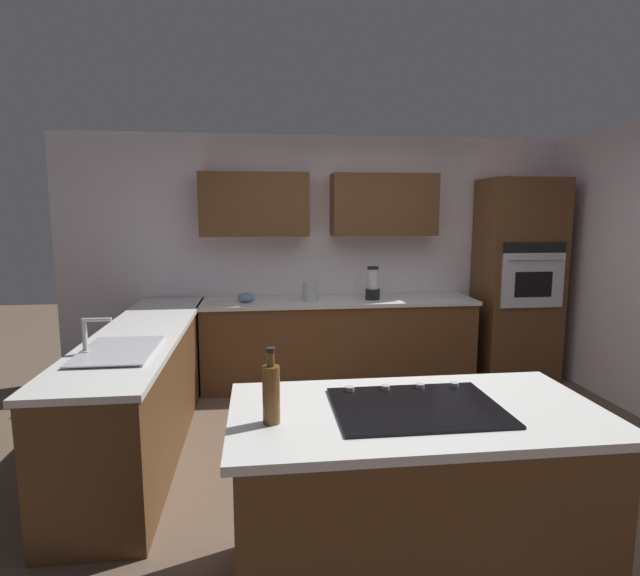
{
  "coord_description": "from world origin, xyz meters",
  "views": [
    {
      "loc": [
        0.91,
        3.39,
        1.79
      ],
      "look_at": [
        0.39,
        -0.92,
        1.14
      ],
      "focal_mm": 28.38,
      "sensor_mm": 36.0,
      "label": 1
    }
  ],
  "objects_px": {
    "blender": "(373,285)",
    "kettle": "(310,291)",
    "oil_bottle": "(271,392)",
    "sink_unit": "(117,350)",
    "wall_oven": "(517,280)",
    "cooktop": "(416,406)",
    "mixing_bowl": "(246,297)"
  },
  "relations": [
    {
      "from": "wall_oven",
      "to": "kettle",
      "type": "xyz_separation_m",
      "value": [
        2.25,
        0.04,
        -0.07
      ]
    },
    {
      "from": "cooktop",
      "to": "oil_bottle",
      "type": "xyz_separation_m",
      "value": [
        0.67,
        0.09,
        0.13
      ]
    },
    {
      "from": "blender",
      "to": "kettle",
      "type": "bearing_deg",
      "value": 0.0
    },
    {
      "from": "wall_oven",
      "to": "blender",
      "type": "relative_size",
      "value": 6.28
    },
    {
      "from": "oil_bottle",
      "to": "mixing_bowl",
      "type": "bearing_deg",
      "value": -86.57
    },
    {
      "from": "cooktop",
      "to": "kettle",
      "type": "distance_m",
      "value": 2.93
    },
    {
      "from": "cooktop",
      "to": "oil_bottle",
      "type": "height_order",
      "value": "oil_bottle"
    },
    {
      "from": "wall_oven",
      "to": "mixing_bowl",
      "type": "relative_size",
      "value": 12.41
    },
    {
      "from": "blender",
      "to": "sink_unit",
      "type": "bearing_deg",
      "value": 40.72
    },
    {
      "from": "blender",
      "to": "mixing_bowl",
      "type": "bearing_deg",
      "value": 0.0
    },
    {
      "from": "blender",
      "to": "oil_bottle",
      "type": "height_order",
      "value": "blender"
    },
    {
      "from": "wall_oven",
      "to": "sink_unit",
      "type": "relative_size",
      "value": 3.07
    },
    {
      "from": "sink_unit",
      "to": "mixing_bowl",
      "type": "xyz_separation_m",
      "value": [
        -0.78,
        -1.79,
        0.03
      ]
    },
    {
      "from": "kettle",
      "to": "sink_unit",
      "type": "bearing_deg",
      "value": 51.4
    },
    {
      "from": "sink_unit",
      "to": "oil_bottle",
      "type": "bearing_deg",
      "value": 128.2
    },
    {
      "from": "sink_unit",
      "to": "cooktop",
      "type": "height_order",
      "value": "sink_unit"
    },
    {
      "from": "oil_bottle",
      "to": "blender",
      "type": "bearing_deg",
      "value": -110.42
    },
    {
      "from": "sink_unit",
      "to": "blender",
      "type": "relative_size",
      "value": 2.05
    },
    {
      "from": "wall_oven",
      "to": "oil_bottle",
      "type": "bearing_deg",
      "value": 48.22
    },
    {
      "from": "kettle",
      "to": "wall_oven",
      "type": "bearing_deg",
      "value": -179.08
    },
    {
      "from": "sink_unit",
      "to": "cooktop",
      "type": "relative_size",
      "value": 0.92
    },
    {
      "from": "wall_oven",
      "to": "blender",
      "type": "height_order",
      "value": "wall_oven"
    },
    {
      "from": "sink_unit",
      "to": "kettle",
      "type": "height_order",
      "value": "sink_unit"
    },
    {
      "from": "sink_unit",
      "to": "cooktop",
      "type": "bearing_deg",
      "value": 145.18
    },
    {
      "from": "oil_bottle",
      "to": "sink_unit",
      "type": "bearing_deg",
      "value": -51.8
    },
    {
      "from": "wall_oven",
      "to": "sink_unit",
      "type": "xyz_separation_m",
      "value": [
        3.68,
        1.83,
        -0.16
      ]
    },
    {
      "from": "kettle",
      "to": "blender",
      "type": "bearing_deg",
      "value": -180.0
    },
    {
      "from": "sink_unit",
      "to": "wall_oven",
      "type": "bearing_deg",
      "value": -153.61
    },
    {
      "from": "mixing_bowl",
      "to": "kettle",
      "type": "distance_m",
      "value": 0.65
    },
    {
      "from": "sink_unit",
      "to": "kettle",
      "type": "xyz_separation_m",
      "value": [
        -1.43,
        -1.79,
        0.08
      ]
    },
    {
      "from": "cooktop",
      "to": "mixing_bowl",
      "type": "relative_size",
      "value": 4.39
    },
    {
      "from": "mixing_bowl",
      "to": "sink_unit",
      "type": "bearing_deg",
      "value": 66.49
    }
  ]
}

